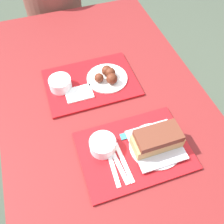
% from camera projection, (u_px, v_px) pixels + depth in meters
% --- Properties ---
extents(ground_plane, '(12.00, 12.00, 0.00)m').
position_uv_depth(ground_plane, '(109.00, 178.00, 1.71)').
color(ground_plane, '#424C3D').
extents(picnic_table, '(0.92, 1.65, 0.78)m').
position_uv_depth(picnic_table, '(108.00, 122.00, 1.16)').
color(picnic_table, maroon).
rests_on(picnic_table, ground_plane).
extents(picnic_bench_far, '(0.87, 0.28, 0.47)m').
position_uv_depth(picnic_bench_far, '(68.00, 39.00, 1.98)').
color(picnic_bench_far, maroon).
rests_on(picnic_bench_far, ground_plane).
extents(tray_near, '(0.42, 0.30, 0.01)m').
position_uv_depth(tray_near, '(134.00, 151.00, 0.96)').
color(tray_near, '#B21419').
rests_on(tray_near, picnic_table).
extents(tray_far, '(0.42, 0.30, 0.01)m').
position_uv_depth(tray_far, '(91.00, 83.00, 1.17)').
color(tray_far, '#B21419').
rests_on(tray_far, picnic_table).
extents(bowl_coleslaw_near, '(0.10, 0.10, 0.05)m').
position_uv_depth(bowl_coleslaw_near, '(103.00, 145.00, 0.93)').
color(bowl_coleslaw_near, white).
rests_on(bowl_coleslaw_near, tray_near).
extents(brisket_sandwich_plate, '(0.20, 0.20, 0.09)m').
position_uv_depth(brisket_sandwich_plate, '(157.00, 141.00, 0.93)').
color(brisket_sandwich_plate, white).
rests_on(brisket_sandwich_plate, tray_near).
extents(plastic_fork_near, '(0.03, 0.17, 0.00)m').
position_uv_depth(plastic_fork_near, '(118.00, 164.00, 0.92)').
color(plastic_fork_near, white).
rests_on(plastic_fork_near, tray_near).
extents(plastic_knife_near, '(0.02, 0.17, 0.00)m').
position_uv_depth(plastic_knife_near, '(124.00, 162.00, 0.92)').
color(plastic_knife_near, white).
rests_on(plastic_knife_near, tray_near).
extents(plastic_spoon_near, '(0.02, 0.17, 0.00)m').
position_uv_depth(plastic_spoon_near, '(112.00, 166.00, 0.91)').
color(plastic_spoon_near, white).
rests_on(plastic_spoon_near, tray_near).
extents(condiment_packet, '(0.04, 0.03, 0.01)m').
position_uv_depth(condiment_packet, '(125.00, 136.00, 0.99)').
color(condiment_packet, teal).
rests_on(condiment_packet, tray_near).
extents(bowl_coleslaw_far, '(0.10, 0.10, 0.05)m').
position_uv_depth(bowl_coleslaw_far, '(60.00, 83.00, 1.12)').
color(bowl_coleslaw_far, white).
rests_on(bowl_coleslaw_far, tray_far).
extents(wings_plate_far, '(0.19, 0.19, 0.06)m').
position_uv_depth(wings_plate_far, '(107.00, 76.00, 1.16)').
color(wings_plate_far, white).
rests_on(wings_plate_far, tray_far).
extents(napkin_far, '(0.12, 0.08, 0.01)m').
position_uv_depth(napkin_far, '(79.00, 94.00, 1.12)').
color(napkin_far, white).
rests_on(napkin_far, tray_far).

